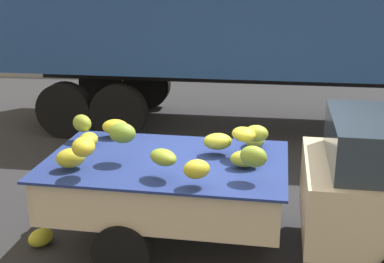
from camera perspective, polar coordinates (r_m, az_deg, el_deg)
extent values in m
plane|color=#28282B|center=(6.64, 4.54, -11.55)|extent=(220.00, 220.00, 0.00)
cube|color=gray|center=(15.54, 5.40, 5.93)|extent=(80.00, 0.80, 0.16)
cube|color=#28333D|center=(5.93, 19.84, -1.03)|extent=(1.16, 1.54, 0.52)
cube|color=#CCB793|center=(6.27, -2.75, -7.38)|extent=(2.77, 1.85, 0.08)
cube|color=#CCB793|center=(6.90, -1.34, -2.61)|extent=(2.65, 0.23, 0.44)
cube|color=#CCB793|center=(5.45, -4.63, -8.47)|extent=(2.65, 0.23, 0.44)
cube|color=#CCB793|center=(6.04, 9.46, -5.94)|extent=(0.17, 1.67, 0.44)
cube|color=#CCB793|center=(6.55, -14.02, -4.30)|extent=(0.17, 1.67, 0.44)
cube|color=#B21914|center=(6.95, -1.30, -2.83)|extent=(2.55, 0.19, 0.07)
cube|color=navy|center=(6.08, -2.82, -3.20)|extent=(2.89, 1.98, 0.03)
ellipsoid|color=olive|center=(5.41, 6.70, -2.71)|extent=(0.35, 0.31, 0.22)
ellipsoid|color=gold|center=(6.60, -11.18, -0.88)|extent=(0.26, 0.33, 0.18)
ellipsoid|color=gold|center=(6.17, 2.81, -1.08)|extent=(0.38, 0.32, 0.19)
ellipsoid|color=gold|center=(5.27, 0.50, -4.12)|extent=(0.34, 0.32, 0.20)
ellipsoid|color=gold|center=(6.03, 5.64, -0.30)|extent=(0.39, 0.39, 0.16)
ellipsoid|color=olive|center=(5.93, -7.59, -0.16)|extent=(0.35, 0.29, 0.23)
ellipsoid|color=gold|center=(5.89, -13.07, -2.82)|extent=(0.40, 0.37, 0.21)
ellipsoid|color=olive|center=(5.47, -3.15, -2.81)|extent=(0.40, 0.39, 0.17)
ellipsoid|color=gold|center=(5.59, -11.72, -1.64)|extent=(0.29, 0.34, 0.20)
ellipsoid|color=#9BA82F|center=(6.12, 7.00, -0.21)|extent=(0.31, 0.24, 0.20)
ellipsoid|color=#A2A62A|center=(5.81, 5.81, -2.94)|extent=(0.36, 0.26, 0.18)
ellipsoid|color=gold|center=(6.86, -8.34, 0.50)|extent=(0.34, 0.26, 0.20)
ellipsoid|color=#91A42F|center=(6.77, -11.86, 0.89)|extent=(0.34, 0.33, 0.22)
ellipsoid|color=#A2A62A|center=(6.49, 6.81, -0.90)|extent=(0.25, 0.33, 0.19)
cylinder|color=black|center=(7.11, 19.77, -7.62)|extent=(0.65, 0.24, 0.64)
cylinder|color=black|center=(7.16, -3.81, -6.37)|extent=(0.65, 0.24, 0.64)
cylinder|color=black|center=(5.78, -7.58, -12.80)|extent=(0.65, 0.24, 0.64)
cube|color=black|center=(10.80, 12.55, 5.89)|extent=(11.05, 0.90, 0.30)
cylinder|color=black|center=(12.37, -4.91, 5.07)|extent=(1.09, 0.35, 1.08)
cylinder|color=black|center=(10.12, -7.97, 2.10)|extent=(1.09, 0.35, 1.08)
cylinder|color=black|center=(12.66, -9.70, 5.17)|extent=(1.09, 0.35, 1.08)
cylinder|color=black|center=(10.47, -13.66, 2.29)|extent=(1.09, 0.35, 1.08)
ellipsoid|color=gold|center=(6.68, -16.11, -11.00)|extent=(0.37, 0.40, 0.21)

